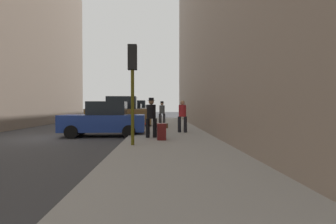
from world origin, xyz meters
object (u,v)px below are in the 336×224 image
parked_bronze_suv (120,113)px  traffic_light (132,72)px  pedestrian_in_red_jacket (182,115)px  duffel_bag (165,126)px  parked_gray_coupe (130,114)px  pedestrian_with_beanie (162,112)px  pedestrian_with_fedora (151,115)px  rolling_suitcase (161,131)px  parked_white_van (135,111)px  fire_hydrant (143,123)px  parked_silver_sedan (139,111)px  parked_blue_sedan (105,120)px

parked_bronze_suv → traffic_light: 9.77m
pedestrian_in_red_jacket → duffel_bag: (-0.84, 2.88, -0.81)m
parked_gray_coupe → pedestrian_with_beanie: (3.03, -5.67, 0.29)m
parked_bronze_suv → parked_gray_coupe: parked_bronze_suv is taller
pedestrian_with_fedora → rolling_suitcase: size_ratio=1.71×
parked_bronze_suv → parked_white_van: bearing=90.0°
traffic_light → duffel_bag: size_ratio=8.18×
parked_gray_coupe → traffic_light: bearing=-83.3°
parked_bronze_suv → parked_white_van: size_ratio=1.01×
parked_bronze_suv → fire_hydrant: size_ratio=6.60×
pedestrian_with_fedora → rolling_suitcase: bearing=-59.6°
duffel_bag → parked_bronze_suv: bearing=147.8°
parked_silver_sedan → duffel_bag: parked_silver_sedan is taller
pedestrian_with_fedora → parked_bronze_suv: bearing=108.8°
traffic_light → pedestrian_with_fedora: (0.61, 2.22, -1.62)m
pedestrian_with_fedora → parked_silver_sedan: bearing=95.4°
traffic_light → pedestrian_in_red_jacket: (2.21, 4.53, -1.65)m
parked_blue_sedan → pedestrian_with_beanie: (3.03, 6.00, 0.29)m
parked_silver_sedan → traffic_light: 28.22m
parked_silver_sedan → pedestrian_with_fedora: bearing=-84.6°
parked_white_van → parked_silver_sedan: 6.31m
fire_hydrant → traffic_light: 7.17m
parked_gray_coupe → pedestrian_in_red_jacket: size_ratio=2.49×
fire_hydrant → parked_blue_sedan: bearing=-123.7°
parked_bronze_suv → duffel_bag: parked_bronze_suv is taller
parked_blue_sedan → parked_silver_sedan: 23.98m
parked_silver_sedan → pedestrian_with_beanie: 18.24m
parked_silver_sedan → duffel_bag: (3.22, -20.68, -0.56)m
parked_gray_coupe → pedestrian_with_fedora: pedestrian_with_fedora is taller
parked_gray_coupe → parked_white_van: parked_white_van is taller
parked_silver_sedan → rolling_suitcase: (2.91, -26.63, -0.36)m
parked_blue_sedan → pedestrian_with_fedora: size_ratio=2.39×
parked_white_van → pedestrian_with_fedora: (2.46, -19.56, 0.10)m
parked_white_van → parked_silver_sedan: parked_white_van is taller
parked_bronze_suv → traffic_light: (1.85, -9.44, 1.73)m
rolling_suitcase → parked_blue_sedan: bearing=137.7°
parked_blue_sedan → duffel_bag: parked_blue_sedan is taller
parked_bronze_suv → pedestrian_in_red_jacket: parked_bronze_suv is taller
duffel_bag → pedestrian_in_red_jacket: bearing=-73.8°
parked_white_van → parked_gray_coupe: bearing=-90.0°
pedestrian_with_beanie → duffel_bag: size_ratio=4.04×
pedestrian_with_fedora → rolling_suitcase: 1.09m
fire_hydrant → pedestrian_with_beanie: size_ratio=0.40×
parked_silver_sedan → pedestrian_in_red_jacket: size_ratio=2.48×
fire_hydrant → pedestrian_with_fedora: (0.66, -4.58, 0.64)m
parked_bronze_suv → parked_gray_coupe: bearing=90.0°
traffic_light → pedestrian_with_fedora: size_ratio=2.03×
parked_blue_sedan → parked_gray_coupe: 11.68m
parked_bronze_suv → rolling_suitcase: (2.91, -7.98, -0.54)m
duffel_bag → rolling_suitcase: bearing=-93.1°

